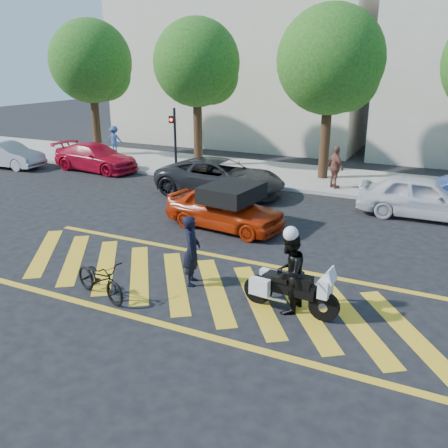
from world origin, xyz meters
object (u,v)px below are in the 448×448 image
at_px(officer_moto, 289,273).
at_px(parked_mid_right, 423,197).
at_px(parked_left, 96,157).
at_px(bicycle, 100,279).
at_px(officer_bike, 192,250).
at_px(red_convertible, 225,208).
at_px(parked_mid_left, 221,177).
at_px(police_motorcycle, 289,289).
at_px(parked_far_left, 8,155).

distance_m(officer_moto, parked_mid_right, 8.64).
distance_m(parked_left, parked_mid_right, 15.33).
bearing_deg(parked_left, bicycle, -135.65).
distance_m(officer_bike, bicycle, 2.25).
bearing_deg(red_convertible, parked_mid_left, 34.96).
bearing_deg(officer_bike, red_convertible, -6.65).
xyz_separation_m(bicycle, parked_mid_left, (-1.44, 9.28, 0.27)).
distance_m(police_motorcycle, officer_moto, 0.38).
bearing_deg(parked_mid_left, parked_mid_right, -88.82).
bearing_deg(police_motorcycle, officer_bike, 178.72).
height_order(parked_far_left, parked_mid_right, parked_mid_right).
bearing_deg(bicycle, parked_mid_right, -15.92).
bearing_deg(officer_moto, parked_mid_left, -140.43).
height_order(parked_far_left, parked_left, parked_left).
relative_size(red_convertible, parked_left, 0.87).
xyz_separation_m(officer_bike, parked_far_left, (-15.24, 7.73, -0.23)).
bearing_deg(parked_mid_right, red_convertible, 124.12).
relative_size(officer_moto, parked_far_left, 0.46).
distance_m(officer_bike, officer_moto, 2.57).
bearing_deg(parked_far_left, parked_mid_right, -92.80).
relative_size(officer_moto, red_convertible, 0.45).
relative_size(police_motorcycle, red_convertible, 0.55).
xyz_separation_m(parked_left, parked_mid_left, (7.63, -1.40, 0.06)).
bearing_deg(officer_bike, bicycle, 113.40).
bearing_deg(parked_mid_right, officer_bike, 149.14).
bearing_deg(officer_moto, officer_bike, -91.38).
xyz_separation_m(officer_bike, bicycle, (-1.57, -1.56, -0.41)).
distance_m(officer_moto, parked_mid_left, 9.75).
bearing_deg(parked_mid_left, officer_bike, -160.33).
bearing_deg(parked_far_left, parked_mid_left, -93.87).
height_order(police_motorcycle, parked_far_left, parked_far_left).
bearing_deg(officer_bike, officer_moto, -117.59).
distance_m(police_motorcycle, parked_far_left, 19.52).
bearing_deg(red_convertible, parked_left, 69.22).
height_order(police_motorcycle, parked_mid_right, parked_mid_right).
height_order(parked_left, parked_mid_left, parked_mid_left).
relative_size(red_convertible, parked_mid_right, 0.93).
height_order(police_motorcycle, parked_mid_left, parked_mid_left).
xyz_separation_m(bicycle, parked_left, (-9.08, 10.68, 0.20)).
bearing_deg(bicycle, parked_left, 57.24).
bearing_deg(parked_left, parked_far_left, 110.95).
height_order(bicycle, parked_mid_left, parked_mid_left).
bearing_deg(parked_far_left, officer_bike, -120.76).
distance_m(officer_bike, red_convertible, 4.22).
height_order(red_convertible, parked_mid_left, parked_mid_left).
bearing_deg(officer_bike, parked_left, 27.96).
bearing_deg(parked_mid_left, officer_moto, -146.82).
bearing_deg(officer_bike, police_motorcycle, -117.49).
relative_size(red_convertible, parked_mid_left, 0.76).
height_order(officer_bike, parked_far_left, officer_bike).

